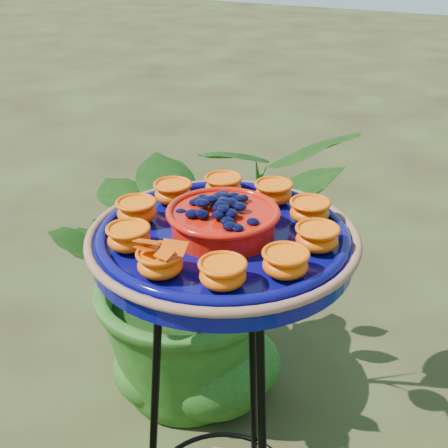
# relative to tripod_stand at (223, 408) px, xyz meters

# --- Properties ---
(tripod_stand) EXTENTS (0.37, 0.39, 0.96)m
(tripod_stand) POSITION_rel_tripod_stand_xyz_m (0.00, 0.00, 0.00)
(tripod_stand) COLOR black
(tripod_stand) RESTS_ON ground
(feeder_dish) EXTENTS (0.51, 0.51, 0.11)m
(feeder_dish) POSITION_rel_tripod_stand_xyz_m (-0.00, -0.00, 0.42)
(feeder_dish) COLOR #070754
(feeder_dish) RESTS_ON tripod_stand
(shrub_back_left) EXTENTS (1.21, 1.21, 1.02)m
(shrub_back_left) POSITION_rel_tripod_stand_xyz_m (-0.41, 0.64, -0.07)
(shrub_back_left) COLOR #194B14
(shrub_back_left) RESTS_ON ground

